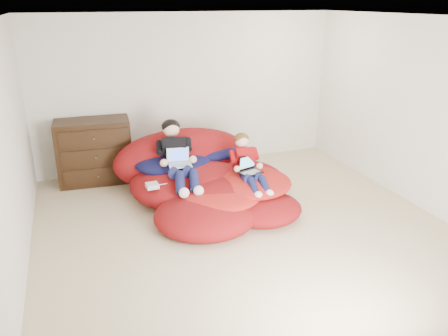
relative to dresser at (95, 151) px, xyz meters
The scene contains 9 objects.
room_shell 2.74m from the dresser, 54.12° to the right, with size 5.10×5.10×2.77m.
dresser is the anchor object (origin of this frame).
beanbag_pile 1.84m from the dresser, 39.75° to the right, with size 2.40×2.48×0.95m.
cream_pillow 1.09m from the dresser, 27.91° to the right, with size 0.48×0.31×0.31m, color white.
older_boy 1.52m from the dresser, 46.82° to the right, with size 0.42×1.20×0.75m.
younger_boy 2.45m from the dresser, 38.86° to the right, with size 0.31×0.94×0.65m.
laptop_white 1.60m from the dresser, 49.51° to the right, with size 0.32×0.27×0.23m.
laptop_black 2.48m from the dresser, 39.90° to the right, with size 0.34×0.32×0.22m.
power_adapter 1.57m from the dresser, 67.24° to the right, with size 0.15×0.15×0.06m, color silver.
Camera 1 is at (-1.87, -4.43, 2.67)m, focal length 35.00 mm.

